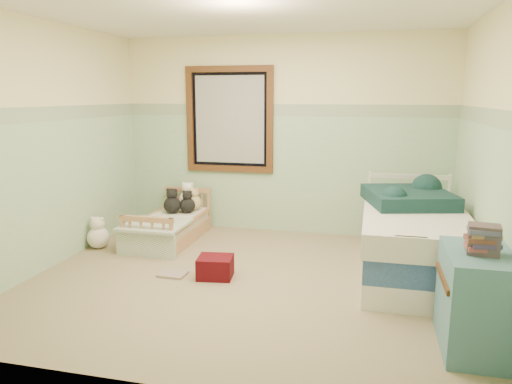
% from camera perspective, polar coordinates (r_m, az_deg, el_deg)
% --- Properties ---
extents(floor, '(4.20, 3.60, 0.02)m').
position_cam_1_polar(floor, '(4.73, -1.00, -10.55)').
color(floor, '#82755C').
rests_on(floor, ground).
extents(ceiling, '(4.20, 3.60, 0.02)m').
position_cam_1_polar(ceiling, '(4.45, -1.12, 21.15)').
color(ceiling, white).
rests_on(ceiling, wall_back).
extents(wall_back, '(4.20, 0.04, 2.50)m').
position_cam_1_polar(wall_back, '(6.16, 3.21, 6.67)').
color(wall_back, beige).
rests_on(wall_back, floor).
extents(wall_front, '(4.20, 0.04, 2.50)m').
position_cam_1_polar(wall_front, '(2.73, -10.65, 0.50)').
color(wall_front, beige).
rests_on(wall_front, floor).
extents(wall_left, '(0.04, 3.60, 2.50)m').
position_cam_1_polar(wall_left, '(5.34, -23.49, 5.02)').
color(wall_left, beige).
rests_on(wall_left, floor).
extents(wall_right, '(0.04, 3.60, 2.50)m').
position_cam_1_polar(wall_right, '(4.38, 26.61, 3.56)').
color(wall_right, beige).
rests_on(wall_right, floor).
extents(wainscot_mint, '(4.20, 0.01, 1.50)m').
position_cam_1_polar(wainscot_mint, '(6.21, 3.13, 2.06)').
color(wainscot_mint, '#8FBA90').
rests_on(wainscot_mint, floor).
extents(border_strip, '(4.20, 0.01, 0.15)m').
position_cam_1_polar(border_strip, '(6.13, 3.22, 9.69)').
color(border_strip, '#4C7751').
rests_on(border_strip, wall_back).
extents(window_frame, '(1.16, 0.06, 1.36)m').
position_cam_1_polar(window_frame, '(6.28, -3.20, 8.59)').
color(window_frame, '#442513').
rests_on(window_frame, wall_back).
extents(window_blinds, '(0.92, 0.01, 1.12)m').
position_cam_1_polar(window_blinds, '(6.29, -3.18, 8.59)').
color(window_blinds, '#BABAB1').
rests_on(window_blinds, window_frame).
extents(toddler_bed_frame, '(0.64, 1.29, 0.17)m').
position_cam_1_polar(toddler_bed_frame, '(6.04, -10.20, -4.88)').
color(toddler_bed_frame, '#9F714B').
rests_on(toddler_bed_frame, floor).
extents(toddler_mattress, '(0.59, 1.23, 0.12)m').
position_cam_1_polar(toddler_mattress, '(6.00, -10.25, -3.57)').
color(toddler_mattress, silver).
rests_on(toddler_mattress, toddler_bed_frame).
extents(patchwork_quilt, '(0.70, 0.64, 0.03)m').
position_cam_1_polar(patchwork_quilt, '(5.63, -11.92, -3.84)').
color(patchwork_quilt, '#6791AE').
rests_on(patchwork_quilt, toddler_mattress).
extents(plush_bed_brown, '(0.18, 0.18, 0.18)m').
position_cam_1_polar(plush_bed_brown, '(6.47, -9.74, -1.11)').
color(plush_bed_brown, brown).
rests_on(plush_bed_brown, toddler_mattress).
extents(plush_bed_white, '(0.24, 0.24, 0.24)m').
position_cam_1_polar(plush_bed_white, '(6.39, -8.10, -0.93)').
color(plush_bed_white, white).
rests_on(plush_bed_white, toddler_mattress).
extents(plush_bed_tan, '(0.20, 0.20, 0.20)m').
position_cam_1_polar(plush_bed_tan, '(6.25, -10.11, -1.44)').
color(plush_bed_tan, '#CFB87E').
rests_on(plush_bed_tan, toddler_mattress).
extents(plush_bed_dark, '(0.20, 0.20, 0.20)m').
position_cam_1_polar(plush_bed_dark, '(6.16, -8.15, -1.58)').
color(plush_bed_dark, black).
rests_on(plush_bed_dark, toddler_mattress).
extents(plush_floor_cream, '(0.26, 0.26, 0.26)m').
position_cam_1_polar(plush_floor_cream, '(5.92, -18.26, -5.17)').
color(plush_floor_cream, white).
rests_on(plush_floor_cream, floor).
extents(plush_floor_tan, '(0.22, 0.22, 0.22)m').
position_cam_1_polar(plush_floor_tan, '(5.99, -13.72, -4.90)').
color(plush_floor_tan, '#CFB87E').
rests_on(plush_floor_tan, floor).
extents(twin_bed_frame, '(0.93, 1.87, 0.22)m').
position_cam_1_polar(twin_bed_frame, '(5.05, 18.02, -8.22)').
color(twin_bed_frame, white).
rests_on(twin_bed_frame, floor).
extents(twin_boxspring, '(0.93, 1.87, 0.22)m').
position_cam_1_polar(twin_boxspring, '(4.98, 18.18, -5.84)').
color(twin_boxspring, navy).
rests_on(twin_boxspring, twin_bed_frame).
extents(twin_mattress, '(0.97, 1.90, 0.22)m').
position_cam_1_polar(twin_mattress, '(4.92, 18.33, -3.39)').
color(twin_mattress, white).
rests_on(twin_mattress, twin_boxspring).
extents(teal_blanket, '(0.98, 1.01, 0.14)m').
position_cam_1_polar(teal_blanket, '(5.17, 17.65, -0.60)').
color(teal_blanket, black).
rests_on(teal_blanket, twin_mattress).
extents(dresser, '(0.45, 0.71, 0.71)m').
position_cam_1_polar(dresser, '(3.74, 24.73, -11.69)').
color(dresser, teal).
rests_on(dresser, floor).
extents(book_stack, '(0.22, 0.18, 0.20)m').
position_cam_1_polar(book_stack, '(3.56, 25.45, -5.12)').
color(book_stack, brown).
rests_on(book_stack, dresser).
extents(red_pillow, '(0.37, 0.33, 0.21)m').
position_cam_1_polar(red_pillow, '(4.77, -4.86, -8.89)').
color(red_pillow, maroon).
rests_on(red_pillow, floor).
extents(floor_book, '(0.27, 0.21, 0.02)m').
position_cam_1_polar(floor_book, '(4.90, -9.89, -9.61)').
color(floor_book, gold).
rests_on(floor_book, floor).
extents(extra_plush_0, '(0.22, 0.22, 0.22)m').
position_cam_1_polar(extra_plush_0, '(6.17, -9.94, -1.52)').
color(extra_plush_0, black).
rests_on(extra_plush_0, toddler_mattress).
extents(extra_plush_1, '(0.20, 0.20, 0.20)m').
position_cam_1_polar(extra_plush_1, '(6.29, -7.40, -1.28)').
color(extra_plush_1, '#CFB87E').
rests_on(extra_plush_1, toddler_mattress).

